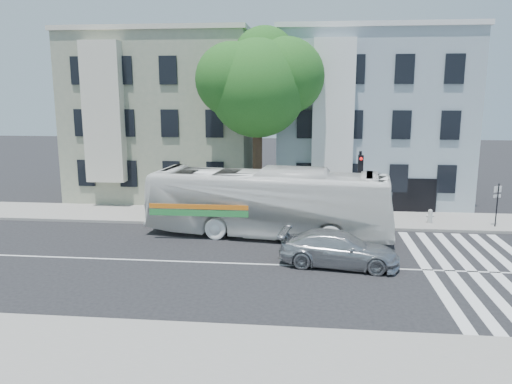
# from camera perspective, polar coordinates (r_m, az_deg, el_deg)

# --- Properties ---
(ground) EXTENTS (120.00, 120.00, 0.00)m
(ground) POSITION_cam_1_polar(r_m,az_deg,el_deg) (21.84, -2.08, -8.17)
(ground) COLOR black
(ground) RESTS_ON ground
(sidewalk_far) EXTENTS (80.00, 4.00, 0.15)m
(sidewalk_far) POSITION_cam_1_polar(r_m,az_deg,el_deg) (29.43, 0.07, -2.85)
(sidewalk_far) COLOR gray
(sidewalk_far) RESTS_ON ground
(sidewalk_near) EXTENTS (80.00, 4.00, 0.15)m
(sidewalk_near) POSITION_cam_1_polar(r_m,az_deg,el_deg) (14.63, -6.65, -18.33)
(sidewalk_near) COLOR gray
(sidewalk_near) RESTS_ON ground
(building_left) EXTENTS (12.00, 10.00, 11.00)m
(building_left) POSITION_cam_1_polar(r_m,az_deg,el_deg) (36.78, -9.83, 8.39)
(building_left) COLOR gray
(building_left) RESTS_ON ground
(building_right) EXTENTS (12.00, 10.00, 11.00)m
(building_right) POSITION_cam_1_polar(r_m,az_deg,el_deg) (35.67, 12.62, 8.20)
(building_right) COLOR #95A8B1
(building_right) RESTS_ON ground
(street_tree) EXTENTS (7.30, 5.90, 11.10)m
(street_tree) POSITION_cam_1_polar(r_m,az_deg,el_deg) (29.26, 0.34, 12.40)
(street_tree) COLOR #2D2116
(street_tree) RESTS_ON ground
(bus) EXTENTS (4.48, 12.85, 3.50)m
(bus) POSITION_cam_1_polar(r_m,az_deg,el_deg) (25.55, 1.41, -1.19)
(bus) COLOR white
(bus) RESTS_ON ground
(sedan) EXTENTS (2.75, 5.31, 1.47)m
(sedan) POSITION_cam_1_polar(r_m,az_deg,el_deg) (21.67, 9.44, -6.43)
(sedan) COLOR #B1B3B8
(sedan) RESTS_ON ground
(hedge) EXTENTS (8.28, 3.66, 0.70)m
(hedge) POSITION_cam_1_polar(r_m,az_deg,el_deg) (28.37, -3.34, -2.53)
(hedge) COLOR #27591D
(hedge) RESTS_ON sidewalk_far
(traffic_signal) EXTENTS (0.45, 0.53, 4.26)m
(traffic_signal) POSITION_cam_1_polar(r_m,az_deg,el_deg) (26.86, 11.76, 1.37)
(traffic_signal) COLOR black
(traffic_signal) RESTS_ON ground
(fire_hydrant) EXTENTS (0.42, 0.25, 0.78)m
(fire_hydrant) POSITION_cam_1_polar(r_m,az_deg,el_deg) (29.35, 19.27, -2.59)
(fire_hydrant) COLOR #B8B8B4
(fire_hydrant) RESTS_ON sidewalk_far
(far_sign_pole) EXTENTS (0.42, 0.22, 2.37)m
(far_sign_pole) POSITION_cam_1_polar(r_m,az_deg,el_deg) (29.72, 25.86, -0.73)
(far_sign_pole) COLOR black
(far_sign_pole) RESTS_ON sidewalk_far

